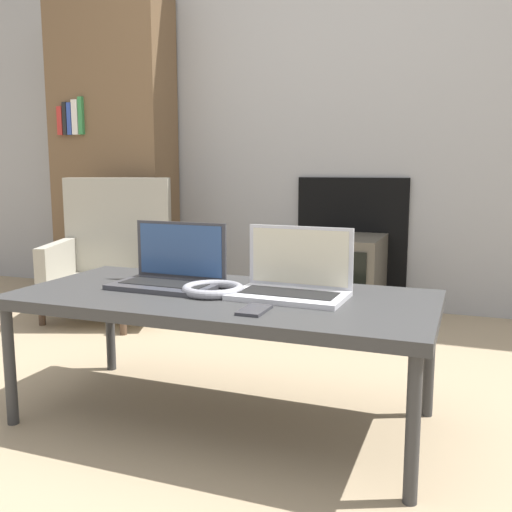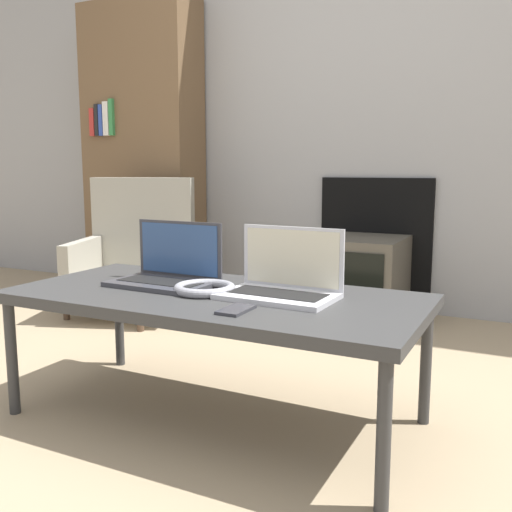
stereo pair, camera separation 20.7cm
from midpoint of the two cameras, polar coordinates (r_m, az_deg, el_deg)
The scene contains 10 objects.
ground_plane at distance 1.74m, azimuth -5.30°, elevation -19.17°, with size 14.00×14.00×0.00m, color #998466.
wall_back at distance 3.44m, azimuth 13.07°, elevation 16.43°, with size 7.00×0.08×2.60m.
table at distance 1.82m, azimuth -0.97°, elevation -4.72°, with size 1.32×0.62×0.42m.
laptop_left at distance 1.96m, azimuth -5.79°, elevation -1.49°, with size 0.35×0.23×0.21m.
laptop_right at distance 1.77m, azimuth 6.06°, elevation -2.59°, with size 0.35×0.23×0.21m.
headphones at distance 1.82m, azimuth -1.93°, elevation -3.28°, with size 0.20×0.20×0.03m.
phone at distance 1.59m, azimuth 1.72°, elevation -5.44°, with size 0.07×0.12×0.01m.
tv at distance 3.17m, azimuth 12.40°, elevation -2.21°, with size 0.43×0.48×0.45m.
armchair at distance 3.32m, azimuth -10.10°, elevation 0.35°, with size 0.77×0.77×0.76m.
bookshelf at distance 3.85m, azimuth -9.72°, elevation 10.35°, with size 0.78×0.32×1.86m.
Camera 2 is at (0.92, -1.26, 0.81)m, focal length 40.00 mm.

